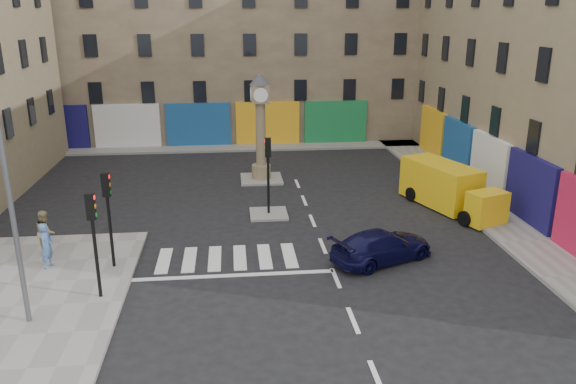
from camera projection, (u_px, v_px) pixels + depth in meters
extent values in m
plane|color=black|center=(341.00, 291.00, 19.83)|extent=(120.00, 120.00, 0.00)
cube|color=gray|center=(465.00, 194.00, 30.12)|extent=(2.60, 30.00, 0.15)
cube|color=gray|center=(227.00, 147.00, 40.42)|extent=(32.00, 2.40, 0.15)
cube|color=gray|center=(269.00, 214.00, 27.18)|extent=(1.80, 1.80, 0.12)
cube|color=gray|center=(261.00, 179.00, 32.86)|extent=(2.40, 2.40, 0.12)
cube|color=#8A795C|center=(223.00, 24.00, 43.33)|extent=(32.00, 10.00, 17.00)
cylinder|color=black|center=(97.00, 259.00, 18.72)|extent=(0.12, 0.12, 2.80)
cube|color=black|center=(91.00, 206.00, 18.16)|extent=(0.28, 0.22, 0.90)
cylinder|color=black|center=(111.00, 232.00, 21.00)|extent=(0.12, 0.12, 2.80)
cube|color=black|center=(106.00, 185.00, 20.43)|extent=(0.28, 0.22, 0.90)
cylinder|color=black|center=(268.00, 185.00, 26.74)|extent=(0.12, 0.12, 2.80)
cube|color=black|center=(268.00, 147.00, 26.17)|extent=(0.28, 0.22, 0.90)
cylinder|color=#595B60|center=(10.00, 200.00, 16.41)|extent=(0.16, 0.16, 8.00)
cylinder|color=#8B785B|center=(261.00, 171.00, 32.72)|extent=(1.10, 1.10, 0.80)
cylinder|color=#8B785B|center=(261.00, 134.00, 32.05)|extent=(0.56, 0.56, 3.60)
cube|color=#8B785B|center=(260.00, 94.00, 31.34)|extent=(1.00, 1.00, 1.00)
cylinder|color=white|center=(261.00, 95.00, 30.85)|extent=(0.80, 0.06, 0.80)
cone|color=#333338|center=(260.00, 79.00, 31.08)|extent=(1.20, 1.20, 0.70)
imported|color=black|center=(382.00, 246.00, 22.06)|extent=(4.64, 3.37, 1.25)
cube|color=yellow|center=(440.00, 183.00, 28.33)|extent=(3.14, 4.70, 2.08)
cube|color=yellow|center=(487.00, 208.00, 25.60)|extent=(1.98, 1.59, 1.54)
cube|color=black|center=(488.00, 201.00, 25.45)|extent=(1.72, 1.28, 0.63)
cylinder|color=black|center=(465.00, 219.00, 25.70)|extent=(0.45, 0.76, 0.72)
cylinder|color=black|center=(494.00, 213.00, 26.44)|extent=(0.45, 0.76, 0.72)
cylinder|color=black|center=(411.00, 194.00, 29.14)|extent=(0.45, 0.76, 0.72)
cylinder|color=black|center=(439.00, 190.00, 29.87)|extent=(0.45, 0.76, 0.72)
imported|color=#4F75B5|center=(47.00, 245.00, 21.07)|extent=(0.55, 0.72, 1.77)
imported|color=#9B8D5F|center=(45.00, 232.00, 22.39)|extent=(0.96, 1.06, 1.78)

